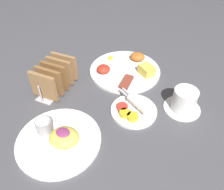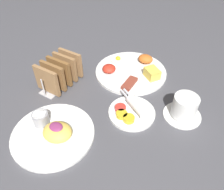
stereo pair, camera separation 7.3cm
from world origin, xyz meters
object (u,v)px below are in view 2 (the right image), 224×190
plate_condiments (132,111)px  plate_foreground (53,132)px  plate_breakfast (132,70)px  toast_rack (60,72)px  coffee_cup (184,108)px

plate_condiments → plate_foreground: plate_foreground is taller
plate_breakfast → plate_condiments: plate_breakfast is taller
plate_breakfast → toast_rack: bearing=-134.7°
plate_condiments → plate_foreground: bearing=-128.6°
plate_breakfast → coffee_cup: coffee_cup is taller
plate_breakfast → coffee_cup: bearing=-26.1°
toast_rack → coffee_cup: (0.44, 0.08, -0.01)m
toast_rack → plate_condiments: bearing=-0.4°
plate_condiments → plate_foreground: (-0.16, -0.20, 0.00)m
plate_condiments → toast_rack: toast_rack is taller
plate_breakfast → toast_rack: size_ratio=1.55×
plate_foreground → plate_breakfast: bearing=82.5°
plate_breakfast → plate_foreground: bearing=-97.5°
plate_foreground → coffee_cup: coffee_cup is taller
plate_foreground → coffee_cup: (0.30, 0.27, 0.02)m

